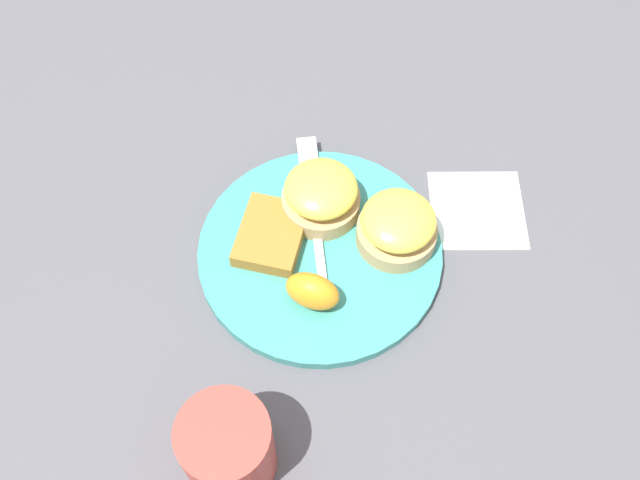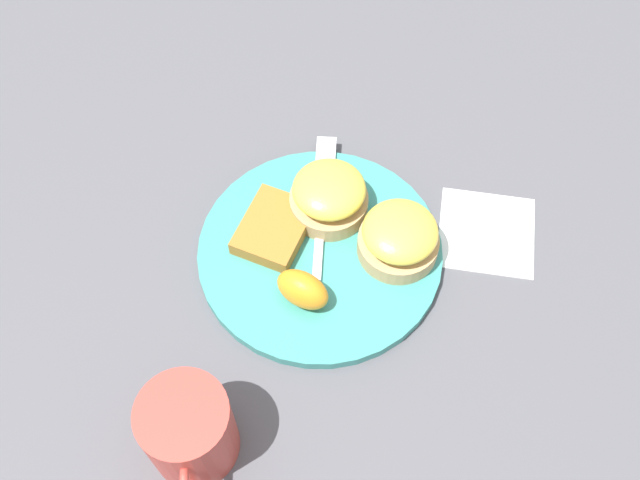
{
  "view_description": "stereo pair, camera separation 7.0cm",
  "coord_description": "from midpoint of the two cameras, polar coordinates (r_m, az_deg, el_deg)",
  "views": [
    {
      "loc": [
        0.41,
        -0.11,
        0.75
      ],
      "look_at": [
        0.0,
        0.0,
        0.03
      ],
      "focal_mm": 42.0,
      "sensor_mm": 36.0,
      "label": 1
    },
    {
      "loc": [
        0.42,
        -0.04,
        0.75
      ],
      "look_at": [
        0.0,
        0.0,
        0.03
      ],
      "focal_mm": 42.0,
      "sensor_mm": 36.0,
      "label": 2
    }
  ],
  "objects": [
    {
      "name": "orange_wedge",
      "position": [
        0.8,
        1.18,
        -3.98
      ],
      "size": [
        0.06,
        0.07,
        0.04
      ],
      "primitive_type": "ellipsoid",
      "rotation": [
        0.0,
        0.0,
        0.95
      ],
      "color": "orange",
      "rests_on": "plate"
    },
    {
      "name": "sandwich_benedict_left",
      "position": [
        0.83,
        8.45,
        0.01
      ],
      "size": [
        0.09,
        0.09,
        0.06
      ],
      "color": "tan",
      "rests_on": "plate"
    },
    {
      "name": "cup",
      "position": [
        0.73,
        -7.18,
        -14.49
      ],
      "size": [
        0.12,
        0.09,
        0.1
      ],
      "color": "#B23D33",
      "rests_on": "ground_plane"
    },
    {
      "name": "fork",
      "position": [
        0.88,
        2.5,
        3.27
      ],
      "size": [
        0.2,
        0.05,
        0.0
      ],
      "color": "silver",
      "rests_on": "plate"
    },
    {
      "name": "plate",
      "position": [
        0.85,
        2.35,
        -1.1
      ],
      "size": [
        0.28,
        0.28,
        0.01
      ],
      "primitive_type": "cylinder",
      "color": "teal",
      "rests_on": "ground_plane"
    },
    {
      "name": "ground_plane",
      "position": [
        0.86,
        2.33,
        -1.33
      ],
      "size": [
        1.1,
        1.1,
        0.0
      ],
      "primitive_type": "plane",
      "color": "#4C4C51"
    },
    {
      "name": "sandwich_benedict_right",
      "position": [
        0.85,
        3.04,
        3.22
      ],
      "size": [
        0.09,
        0.09,
        0.06
      ],
      "color": "tan",
      "rests_on": "plate"
    },
    {
      "name": "hashbrown_patty",
      "position": [
        0.85,
        -1.17,
        0.75
      ],
      "size": [
        0.11,
        0.1,
        0.02
      ],
      "primitive_type": "cube",
      "rotation": [
        0.0,
        0.0,
        -0.48
      ],
      "color": "#9D6827",
      "rests_on": "plate"
    },
    {
      "name": "napkin",
      "position": [
        0.9,
        14.77,
        0.44
      ],
      "size": [
        0.13,
        0.13,
        0.0
      ],
      "primitive_type": "cube",
      "rotation": [
        0.0,
        0.0,
        -0.25
      ],
      "color": "white",
      "rests_on": "ground_plane"
    }
  ]
}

